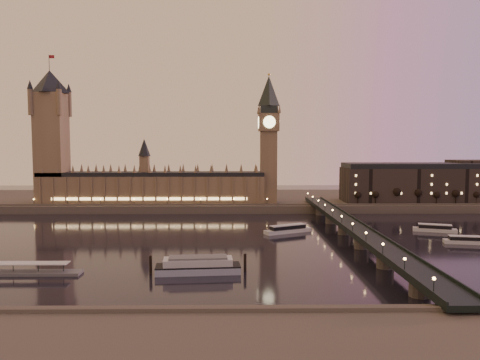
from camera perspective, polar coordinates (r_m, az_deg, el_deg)
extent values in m
plane|color=black|center=(262.92, -6.50, -7.42)|extent=(700.00, 700.00, 0.00)
cube|color=#423D35|center=(424.05, -0.20, -2.45)|extent=(560.00, 130.00, 6.00)
cube|color=brown|center=(384.55, -10.64, -1.14)|extent=(180.00, 26.00, 22.00)
cube|color=black|center=(383.54, -10.66, 0.73)|extent=(180.00, 22.00, 3.20)
cube|color=#FFCC7F|center=(371.97, -10.98, -2.27)|extent=(153.00, 0.25, 2.20)
cube|color=brown|center=(404.42, -21.96, 3.57)|extent=(22.00, 22.00, 88.00)
cone|color=black|center=(407.37, -22.18, 11.04)|extent=(31.68, 31.68, 18.00)
cylinder|color=black|center=(409.44, -22.25, 13.12)|extent=(0.44, 0.44, 12.00)
cube|color=maroon|center=(409.39, -21.97, 13.77)|extent=(4.00, 0.15, 2.50)
cube|color=brown|center=(378.45, 3.49, 1.57)|extent=(13.00, 13.00, 58.00)
cube|color=brown|center=(378.36, 3.51, 7.02)|extent=(16.00, 16.00, 14.00)
cylinder|color=#FFEAA5|center=(370.21, 3.61, 7.08)|extent=(9.60, 0.35, 9.60)
cylinder|color=#FFEAA5|center=(377.85, 2.27, 7.03)|extent=(0.35, 9.60, 9.60)
cube|color=black|center=(378.94, 3.52, 8.53)|extent=(13.00, 13.00, 6.00)
cone|color=black|center=(380.31, 3.53, 10.79)|extent=(17.68, 17.68, 24.00)
sphere|color=gold|center=(381.97, 3.54, 12.73)|extent=(2.00, 2.00, 2.00)
cube|color=black|center=(268.20, 13.54, -5.54)|extent=(13.00, 260.00, 2.00)
cube|color=black|center=(266.48, 12.22, -5.26)|extent=(0.60, 260.00, 1.00)
cube|color=black|center=(269.56, 14.85, -5.19)|extent=(0.60, 260.00, 1.00)
cube|color=black|center=(411.11, 20.05, -0.56)|extent=(110.00, 36.00, 28.00)
cube|color=black|center=(410.10, 20.11, 1.67)|extent=(108.00, 34.00, 4.00)
cylinder|color=black|center=(380.37, 14.22, -2.30)|extent=(0.70, 0.70, 8.27)
sphere|color=black|center=(379.90, 14.23, -1.66)|extent=(5.51, 5.51, 5.51)
cylinder|color=black|center=(384.61, 16.43, -2.28)|extent=(0.70, 0.70, 8.27)
sphere|color=black|center=(384.14, 16.45, -1.64)|extent=(5.51, 5.51, 5.51)
cylinder|color=black|center=(389.41, 18.60, -2.25)|extent=(0.70, 0.70, 8.27)
sphere|color=black|center=(388.94, 18.61, -1.61)|extent=(5.51, 5.51, 5.51)
cylinder|color=black|center=(394.75, 20.70, -2.21)|extent=(0.70, 0.70, 8.27)
sphere|color=black|center=(394.29, 20.72, -1.59)|extent=(5.51, 5.51, 5.51)
cylinder|color=black|center=(400.61, 22.75, -2.18)|extent=(0.70, 0.70, 8.27)
sphere|color=black|center=(400.16, 22.77, -1.57)|extent=(5.51, 5.51, 5.51)
cylinder|color=black|center=(406.96, 24.74, -2.14)|extent=(0.70, 0.70, 8.27)
sphere|color=black|center=(406.52, 24.76, -1.54)|extent=(5.51, 5.51, 5.51)
cylinder|color=black|center=(413.79, 26.66, -2.11)|extent=(0.70, 0.70, 8.27)
sphere|color=black|center=(413.35, 26.68, -1.51)|extent=(5.51, 5.51, 5.51)
cube|color=silver|center=(286.90, 5.86, -6.19)|extent=(30.19, 19.43, 2.23)
cube|color=black|center=(286.50, 5.86, -5.75)|extent=(22.58, 14.85, 2.23)
cube|color=silver|center=(286.27, 5.86, -5.49)|extent=(23.24, 15.35, 0.41)
cube|color=silver|center=(312.45, 22.64, -5.64)|extent=(25.92, 14.22, 2.14)
cube|color=black|center=(312.10, 22.65, -5.26)|extent=(19.34, 11.00, 2.14)
cube|color=silver|center=(311.90, 22.66, -5.03)|extent=(19.90, 11.40, 0.39)
cube|color=silver|center=(282.51, 25.71, -6.80)|extent=(22.08, 9.67, 1.96)
cube|color=black|center=(282.15, 25.72, -6.41)|extent=(16.42, 7.61, 1.96)
cube|color=silver|center=(281.94, 25.73, -6.18)|extent=(16.89, 7.92, 0.36)
cube|color=#94A2BD|center=(199.57, -5.13, -10.83)|extent=(35.81, 12.70, 2.85)
cube|color=black|center=(199.13, -5.13, -10.36)|extent=(35.81, 12.70, 0.55)
cube|color=silver|center=(198.70, -5.13, -9.88)|extent=(29.16, 11.07, 2.85)
cube|color=#595B5E|center=(198.26, -5.14, -9.37)|extent=(24.69, 9.62, 0.77)
cylinder|color=black|center=(200.86, -10.84, -10.11)|extent=(1.21, 1.21, 7.46)
cylinder|color=black|center=(200.96, 0.62, -10.02)|extent=(1.21, 1.21, 7.46)
cube|color=#595B5E|center=(215.70, -24.39, -10.27)|extent=(43.45, 7.24, 1.24)
cube|color=silver|center=(215.14, -24.68, -9.19)|extent=(35.17, 6.21, 0.31)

